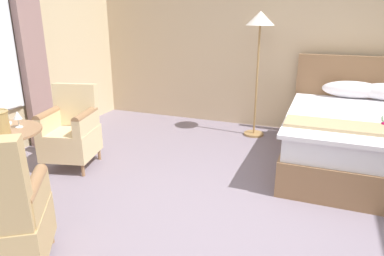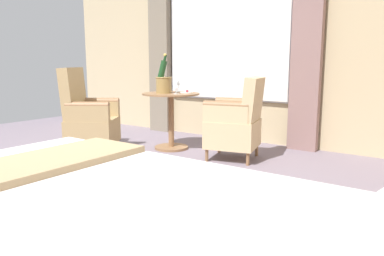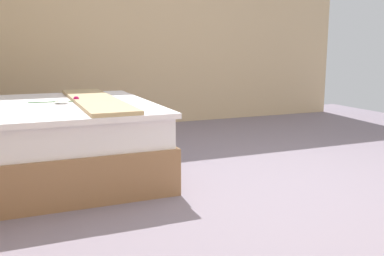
{
  "view_description": "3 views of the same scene",
  "coord_description": "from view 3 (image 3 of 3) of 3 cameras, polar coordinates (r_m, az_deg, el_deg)",
  "views": [
    {
      "loc": [
        0.44,
        -2.18,
        1.63
      ],
      "look_at": [
        -0.85,
        1.1,
        0.48
      ],
      "focal_mm": 32.0,
      "sensor_mm": 36.0,
      "label": 1
    },
    {
      "loc": [
        1.45,
        2.67,
        1.06
      ],
      "look_at": [
        -0.87,
        1.0,
        0.56
      ],
      "focal_mm": 35.0,
      "sensor_mm": 36.0,
      "label": 2
    },
    {
      "loc": [
        -2.71,
        1.87,
        1.08
      ],
      "look_at": [
        -0.59,
        0.99,
        0.65
      ],
      "focal_mm": 40.0,
      "sensor_mm": 36.0,
      "label": 3
    }
  ],
  "objects": [
    {
      "name": "ground_plane",
      "position": [
        3.47,
        11.45,
        -7.7
      ],
      "size": [
        7.73,
        7.73,
        0.0
      ],
      "primitive_type": "plane",
      "color": "slate"
    },
    {
      "name": "wall_far_side",
      "position": [
        6.19,
        -5.2,
        14.53
      ],
      "size": [
        0.12,
        6.03,
        3.01
      ],
      "color": "#CBAF86",
      "rests_on": "ground"
    },
    {
      "name": "bed",
      "position": [
        3.77,
        -21.95,
        -1.37
      ],
      "size": [
        1.85,
        2.09,
        1.14
      ],
      "color": "#8E6644",
      "rests_on": "ground"
    }
  ]
}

